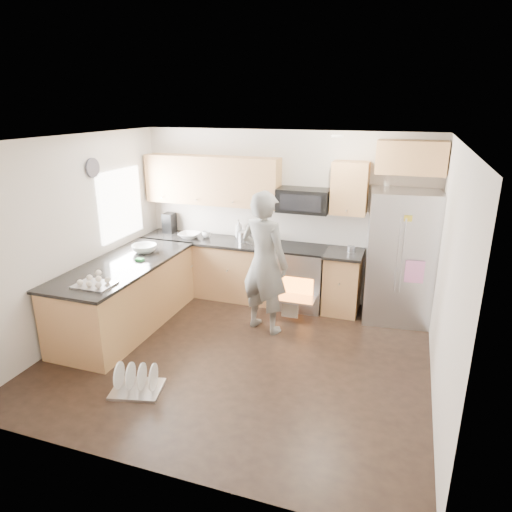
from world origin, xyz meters
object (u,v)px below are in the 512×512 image
(stove_range, at_px, (300,263))
(dish_rack, at_px, (137,383))
(person, at_px, (264,263))
(refrigerator, at_px, (400,257))

(stove_range, xyz_separation_m, dish_rack, (-1.13, -2.73, -0.59))
(stove_range, relative_size, person, 0.93)
(stove_range, height_order, person, person)
(person, bearing_deg, stove_range, -88.42)
(stove_range, bearing_deg, refrigerator, 0.30)
(dish_rack, bearing_deg, refrigerator, 47.07)
(person, bearing_deg, refrigerator, -133.37)
(person, height_order, dish_rack, person)
(stove_range, xyz_separation_m, refrigerator, (1.42, 0.01, 0.26))
(refrigerator, xyz_separation_m, person, (-1.69, -0.93, 0.03))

